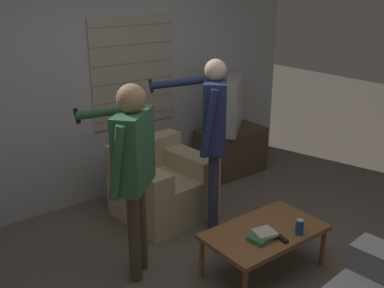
{
  "coord_description": "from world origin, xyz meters",
  "views": [
    {
      "loc": [
        -2.14,
        -2.31,
        2.31
      ],
      "look_at": [
        0.07,
        0.58,
        1.0
      ],
      "focal_mm": 42.0,
      "sensor_mm": 36.0,
      "label": 1
    }
  ],
  "objects_px": {
    "book_stack": "(263,236)",
    "spare_remote": "(282,238)",
    "tv": "(232,104)",
    "armchair_beige": "(161,185)",
    "person_right_standing": "(213,127)",
    "coffee_table": "(265,234)",
    "soda_can": "(300,227)",
    "person_left_standing": "(133,159)"
  },
  "relations": [
    {
      "from": "coffee_table",
      "to": "soda_can",
      "type": "bearing_deg",
      "value": -49.28
    },
    {
      "from": "person_left_standing",
      "to": "book_stack",
      "type": "bearing_deg",
      "value": -84.0
    },
    {
      "from": "book_stack",
      "to": "person_right_standing",
      "type": "bearing_deg",
      "value": 77.54
    },
    {
      "from": "coffee_table",
      "to": "soda_can",
      "type": "relative_size",
      "value": 7.93
    },
    {
      "from": "tv",
      "to": "person_right_standing",
      "type": "bearing_deg",
      "value": 0.63
    },
    {
      "from": "armchair_beige",
      "to": "person_right_standing",
      "type": "xyz_separation_m",
      "value": [
        0.2,
        -0.58,
        0.75
      ]
    },
    {
      "from": "person_left_standing",
      "to": "book_stack",
      "type": "height_order",
      "value": "person_left_standing"
    },
    {
      "from": "person_right_standing",
      "to": "armchair_beige",
      "type": "bearing_deg",
      "value": 59.81
    },
    {
      "from": "armchair_beige",
      "to": "person_right_standing",
      "type": "height_order",
      "value": "person_right_standing"
    },
    {
      "from": "armchair_beige",
      "to": "coffee_table",
      "type": "height_order",
      "value": "armchair_beige"
    },
    {
      "from": "armchair_beige",
      "to": "person_right_standing",
      "type": "distance_m",
      "value": 0.97
    },
    {
      "from": "armchair_beige",
      "to": "book_stack",
      "type": "xyz_separation_m",
      "value": [
        0.01,
        -1.44,
        0.09
      ]
    },
    {
      "from": "armchair_beige",
      "to": "spare_remote",
      "type": "relative_size",
      "value": 6.78
    },
    {
      "from": "tv",
      "to": "spare_remote",
      "type": "distance_m",
      "value": 2.33
    },
    {
      "from": "armchair_beige",
      "to": "spare_remote",
      "type": "bearing_deg",
      "value": 89.76
    },
    {
      "from": "coffee_table",
      "to": "spare_remote",
      "type": "distance_m",
      "value": 0.19
    },
    {
      "from": "coffee_table",
      "to": "tv",
      "type": "distance_m",
      "value": 2.19
    },
    {
      "from": "person_left_standing",
      "to": "book_stack",
      "type": "relative_size",
      "value": 6.78
    },
    {
      "from": "coffee_table",
      "to": "spare_remote",
      "type": "relative_size",
      "value": 7.41
    },
    {
      "from": "armchair_beige",
      "to": "spare_remote",
      "type": "height_order",
      "value": "armchair_beige"
    },
    {
      "from": "person_right_standing",
      "to": "soda_can",
      "type": "relative_size",
      "value": 13.41
    },
    {
      "from": "soda_can",
      "to": "person_right_standing",
      "type": "bearing_deg",
      "value": 95.96
    },
    {
      "from": "coffee_table",
      "to": "book_stack",
      "type": "xyz_separation_m",
      "value": [
        -0.11,
        -0.09,
        0.07
      ]
    },
    {
      "from": "person_left_standing",
      "to": "person_right_standing",
      "type": "bearing_deg",
      "value": -31.27
    },
    {
      "from": "spare_remote",
      "to": "armchair_beige",
      "type": "bearing_deg",
      "value": 104.3
    },
    {
      "from": "soda_can",
      "to": "book_stack",
      "type": "bearing_deg",
      "value": 157.4
    },
    {
      "from": "soda_can",
      "to": "tv",
      "type": "bearing_deg",
      "value": 62.53
    },
    {
      "from": "soda_can",
      "to": "spare_remote",
      "type": "relative_size",
      "value": 0.93
    },
    {
      "from": "person_left_standing",
      "to": "soda_can",
      "type": "xyz_separation_m",
      "value": [
        1.04,
        -0.82,
        -0.59
      ]
    },
    {
      "from": "tv",
      "to": "soda_can",
      "type": "bearing_deg",
      "value": 22.03
    },
    {
      "from": "coffee_table",
      "to": "person_right_standing",
      "type": "xyz_separation_m",
      "value": [
        0.08,
        0.77,
        0.72
      ]
    },
    {
      "from": "coffee_table",
      "to": "person_left_standing",
      "type": "relative_size",
      "value": 0.62
    },
    {
      "from": "tv",
      "to": "spare_remote",
      "type": "height_order",
      "value": "tv"
    },
    {
      "from": "coffee_table",
      "to": "spare_remote",
      "type": "bearing_deg",
      "value": -90.53
    },
    {
      "from": "armchair_beige",
      "to": "book_stack",
      "type": "height_order",
      "value": "armchair_beige"
    },
    {
      "from": "armchair_beige",
      "to": "person_left_standing",
      "type": "relative_size",
      "value": 0.56
    },
    {
      "from": "tv",
      "to": "person_left_standing",
      "type": "height_order",
      "value": "person_left_standing"
    },
    {
      "from": "coffee_table",
      "to": "book_stack",
      "type": "height_order",
      "value": "book_stack"
    },
    {
      "from": "book_stack",
      "to": "tv",
      "type": "bearing_deg",
      "value": 54.5
    },
    {
      "from": "person_right_standing",
      "to": "person_left_standing",
      "type": "bearing_deg",
      "value": 140.78
    },
    {
      "from": "armchair_beige",
      "to": "person_left_standing",
      "type": "bearing_deg",
      "value": 40.57
    },
    {
      "from": "book_stack",
      "to": "spare_remote",
      "type": "bearing_deg",
      "value": -41.08
    }
  ]
}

